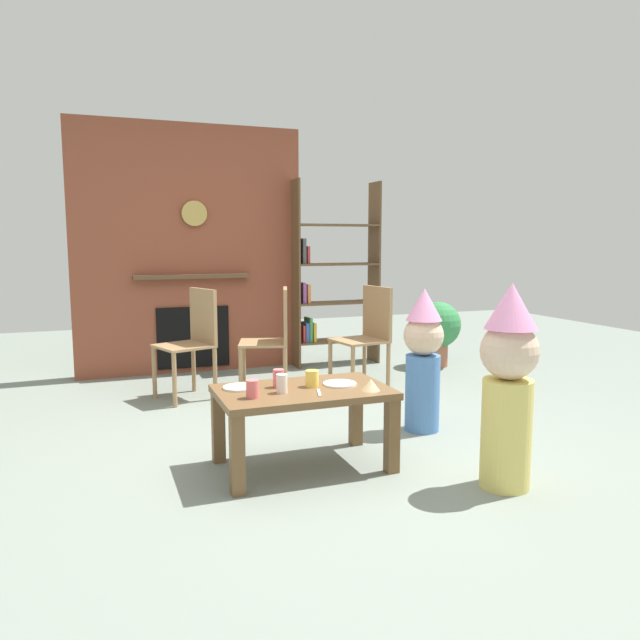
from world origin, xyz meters
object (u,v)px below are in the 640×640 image
(paper_cup_near_left, at_px, (279,378))
(dining_chair_left, at_px, (194,336))
(paper_cup_far_left, at_px, (252,389))
(birthday_cake_slice, at_px, (371,385))
(coffee_table, at_px, (303,403))
(paper_cup_near_right, at_px, (312,378))
(child_in_pink, at_px, (423,356))
(potted_plant_tall, at_px, (438,328))
(paper_plate_front, at_px, (340,384))
(dining_chair_middle, at_px, (274,334))
(paper_plate_rear, at_px, (239,387))
(bookshelf, at_px, (330,283))
(dining_chair_right, at_px, (368,332))
(paper_cup_center, at_px, (282,383))
(child_with_cone_hat, at_px, (508,381))

(paper_cup_near_left, relative_size, dining_chair_left, 0.12)
(paper_cup_far_left, relative_size, birthday_cake_slice, 0.97)
(coffee_table, bearing_deg, paper_cup_near_right, 23.24)
(dining_chair_left, bearing_deg, paper_cup_near_right, 83.10)
(coffee_table, height_order, paper_cup_far_left, paper_cup_far_left)
(child_in_pink, height_order, dining_chair_left, child_in_pink)
(paper_cup_near_right, distance_m, potted_plant_tall, 3.04)
(coffee_table, distance_m, child_in_pink, 1.05)
(child_in_pink, bearing_deg, paper_cup_far_left, -0.65)
(birthday_cake_slice, bearing_deg, paper_plate_front, 121.16)
(coffee_table, distance_m, paper_plate_front, 0.25)
(paper_cup_near_right, bearing_deg, child_in_pink, 19.85)
(dining_chair_left, distance_m, dining_chair_middle, 0.66)
(paper_plate_rear, distance_m, dining_chair_left, 1.67)
(bookshelf, height_order, paper_plate_front, bookshelf)
(birthday_cake_slice, xyz_separation_m, dining_chair_right, (0.77, 1.70, 0.02))
(bookshelf, distance_m, dining_chair_right, 1.19)
(dining_chair_middle, xyz_separation_m, dining_chair_right, (0.80, -0.13, 0.00))
(paper_cup_center, bearing_deg, paper_plate_front, 9.31)
(paper_plate_rear, bearing_deg, paper_cup_center, -42.30)
(paper_plate_front, relative_size, dining_chair_right, 0.22)
(coffee_table, bearing_deg, child_with_cone_hat, -35.29)
(paper_cup_near_left, xyz_separation_m, dining_chair_left, (-0.22, 1.71, -0.00))
(paper_cup_center, height_order, paper_cup_far_left, paper_cup_center)
(potted_plant_tall, bearing_deg, paper_cup_near_left, -138.05)
(paper_cup_near_left, xyz_separation_m, child_in_pink, (1.10, 0.28, 0.00))
(child_with_cone_hat, bearing_deg, dining_chair_right, -60.30)
(paper_cup_near_left, xyz_separation_m, child_with_cone_hat, (1.02, -0.72, 0.06))
(dining_chair_left, height_order, potted_plant_tall, dining_chair_left)
(paper_plate_front, bearing_deg, paper_cup_near_right, 174.56)
(dining_chair_left, distance_m, potted_plant_tall, 2.57)
(paper_cup_center, relative_size, potted_plant_tall, 0.16)
(paper_plate_front, xyz_separation_m, dining_chair_middle, (0.08, 1.65, 0.05))
(child_with_cone_hat, bearing_deg, potted_plant_tall, -79.59)
(paper_cup_near_left, height_order, dining_chair_right, dining_chair_right)
(child_in_pink, relative_size, dining_chair_middle, 1.08)
(paper_cup_center, height_order, birthday_cake_slice, paper_cup_center)
(coffee_table, height_order, paper_cup_center, paper_cup_center)
(paper_cup_near_right, bearing_deg, child_with_cone_hat, -38.52)
(paper_cup_near_right, relative_size, child_in_pink, 0.10)
(paper_cup_near_left, relative_size, child_with_cone_hat, 0.10)
(paper_cup_center, distance_m, birthday_cake_slice, 0.50)
(paper_cup_far_left, height_order, potted_plant_tall, potted_plant_tall)
(bookshelf, bearing_deg, paper_plate_rear, -121.36)
(paper_cup_near_right, distance_m, child_with_cone_hat, 1.07)
(paper_cup_center, xyz_separation_m, child_in_pink, (1.12, 0.41, 0.00))
(paper_cup_far_left, height_order, child_with_cone_hat, child_with_cone_hat)
(coffee_table, xyz_separation_m, birthday_cake_slice, (0.34, -0.17, 0.11))
(paper_plate_front, relative_size, birthday_cake_slice, 1.94)
(paper_cup_near_left, relative_size, paper_cup_far_left, 1.07)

